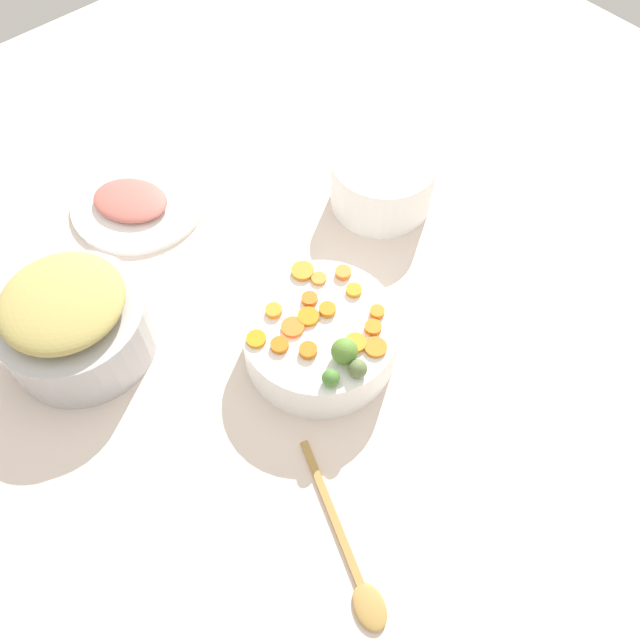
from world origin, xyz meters
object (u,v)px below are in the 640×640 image
(casserole_dish, at_px, (382,181))
(wooden_spoon, at_px, (354,568))
(ham_plate, at_px, (139,202))
(metal_pot, at_px, (77,328))
(serving_bowl_carrots, at_px, (320,338))

(casserole_dish, bearing_deg, wooden_spoon, -47.30)
(wooden_spoon, height_order, ham_plate, same)
(metal_pot, height_order, casserole_dish, casserole_dish)
(wooden_spoon, distance_m, casserole_dish, 0.74)
(wooden_spoon, relative_size, casserole_dish, 1.42)
(serving_bowl_carrots, bearing_deg, casserole_dish, 119.42)
(serving_bowl_carrots, height_order, ham_plate, serving_bowl_carrots)
(serving_bowl_carrots, bearing_deg, metal_pot, -133.16)
(metal_pot, height_order, wooden_spoon, metal_pot)
(casserole_dish, bearing_deg, metal_pot, -98.86)
(casserole_dish, bearing_deg, ham_plate, -130.64)
(metal_pot, bearing_deg, wooden_spoon, 9.24)
(wooden_spoon, height_order, casserole_dish, casserole_dish)
(wooden_spoon, xyz_separation_m, casserole_dish, (-0.50, 0.54, 0.05))
(wooden_spoon, relative_size, ham_plate, 1.06)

